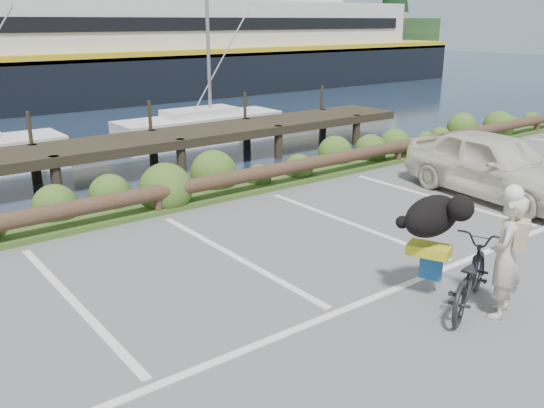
# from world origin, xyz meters

# --- Properties ---
(ground) EXTENTS (72.00, 72.00, 0.00)m
(ground) POSITION_xyz_m (0.00, 0.00, 0.00)
(ground) COLOR #565558
(vegetation_strip) EXTENTS (34.00, 1.60, 0.10)m
(vegetation_strip) POSITION_xyz_m (0.00, 5.30, 0.05)
(vegetation_strip) COLOR #3D5B21
(vegetation_strip) RESTS_ON ground
(log_rail) EXTENTS (32.00, 0.30, 0.60)m
(log_rail) POSITION_xyz_m (0.00, 4.60, 0.00)
(log_rail) COLOR #443021
(log_rail) RESTS_ON ground
(bicycle) EXTENTS (1.82, 1.22, 0.90)m
(bicycle) POSITION_xyz_m (1.48, -1.32, 0.45)
(bicycle) COLOR black
(bicycle) RESTS_ON ground
(cyclist) EXTENTS (0.69, 0.58, 1.61)m
(cyclist) POSITION_xyz_m (1.63, -1.69, 0.80)
(cyclist) COLOR beige
(cyclist) RESTS_ON ground
(dog) EXTENTS (0.80, 1.06, 0.55)m
(dog) POSITION_xyz_m (1.26, -0.82, 1.18)
(dog) COLOR black
(dog) RESTS_ON bicycle
(parked_car) EXTENTS (2.15, 4.28, 1.40)m
(parked_car) POSITION_xyz_m (6.23, 1.34, 0.70)
(parked_car) COLOR beige
(parked_car) RESTS_ON ground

